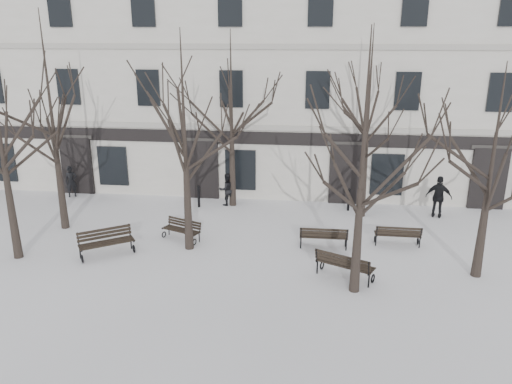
% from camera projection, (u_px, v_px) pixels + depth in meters
% --- Properties ---
extents(ground, '(100.00, 100.00, 0.00)m').
position_uv_depth(ground, '(253.00, 274.00, 17.13)').
color(ground, white).
rests_on(ground, ground).
extents(building, '(40.40, 10.20, 11.40)m').
position_uv_depth(building, '(282.00, 78.00, 27.70)').
color(building, silver).
rests_on(building, ground).
extents(tree_1, '(5.65, 5.65, 8.08)m').
position_uv_depth(tree_1, '(184.00, 117.00, 17.61)').
color(tree_1, black).
rests_on(tree_1, ground).
extents(tree_2, '(5.68, 5.68, 8.12)m').
position_uv_depth(tree_2, '(364.00, 135.00, 14.46)').
color(tree_2, black).
rests_on(tree_2, ground).
extents(tree_3, '(4.97, 4.97, 7.10)m').
position_uv_depth(tree_3, '(494.00, 148.00, 15.64)').
color(tree_3, black).
rests_on(tree_3, ground).
extents(tree_4, '(6.16, 6.16, 8.79)m').
position_uv_depth(tree_4, '(49.00, 97.00, 19.50)').
color(tree_4, black).
rests_on(tree_4, ground).
extents(tree_5, '(5.65, 5.65, 8.07)m').
position_uv_depth(tree_5, '(231.00, 99.00, 22.42)').
color(tree_5, black).
rests_on(tree_5, ground).
extents(tree_6, '(5.80, 5.80, 8.28)m').
position_uv_depth(tree_6, '(369.00, 100.00, 20.98)').
color(tree_6, black).
rests_on(tree_6, ground).
extents(bench_0, '(2.00, 1.69, 0.99)m').
position_uv_depth(bench_0, '(106.00, 241.00, 18.42)').
color(bench_0, black).
rests_on(bench_0, ground).
extents(bench_1, '(1.83, 0.68, 0.91)m').
position_uv_depth(bench_1, '(324.00, 236.00, 19.01)').
color(bench_1, black).
rests_on(bench_1, ground).
extents(bench_2, '(2.03, 1.47, 0.98)m').
position_uv_depth(bench_2, '(344.00, 264.00, 16.61)').
color(bench_2, black).
rests_on(bench_2, ground).
extents(bench_3, '(1.68, 1.14, 0.81)m').
position_uv_depth(bench_3, '(182.00, 229.00, 19.85)').
color(bench_3, black).
rests_on(bench_3, ground).
extents(bench_4, '(1.74, 0.65, 0.87)m').
position_uv_depth(bench_4, '(398.00, 234.00, 19.23)').
color(bench_4, black).
rests_on(bench_4, ground).
extents(bollard_a, '(0.14, 0.14, 1.07)m').
position_uv_depth(bollard_a, '(199.00, 196.00, 23.51)').
color(bollard_a, black).
rests_on(bollard_a, ground).
extents(bollard_b, '(0.14, 0.14, 1.09)m').
position_uv_depth(bollard_b, '(349.00, 199.00, 23.04)').
color(bollard_b, black).
rests_on(bollard_b, ground).
extents(pedestrian_a, '(0.69, 0.62, 1.58)m').
position_uv_depth(pedestrian_a, '(73.00, 196.00, 25.19)').
color(pedestrian_a, black).
rests_on(pedestrian_a, ground).
extents(pedestrian_b, '(0.96, 0.89, 1.57)m').
position_uv_depth(pedestrian_b, '(227.00, 205.00, 23.97)').
color(pedestrian_b, black).
rests_on(pedestrian_b, ground).
extents(pedestrian_c, '(1.20, 0.77, 1.90)m').
position_uv_depth(pedestrian_c, '(436.00, 217.00, 22.39)').
color(pedestrian_c, black).
rests_on(pedestrian_c, ground).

